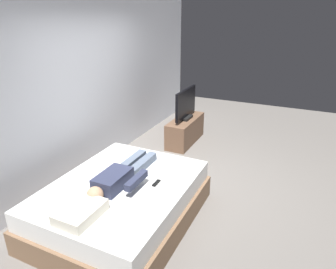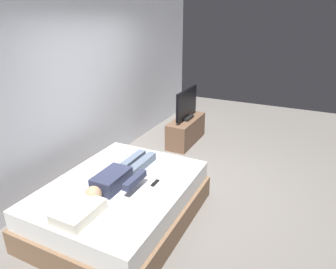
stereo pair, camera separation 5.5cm
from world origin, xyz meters
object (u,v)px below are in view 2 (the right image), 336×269
at_px(bed, 121,203).
at_px(tv_stand, 186,131).
at_px(person, 119,176).
at_px(remote, 155,183).
at_px(tv, 187,105).
at_px(pillow, 79,212).

distance_m(bed, tv_stand, 2.64).
distance_m(person, remote, 0.44).
distance_m(bed, tv, 2.69).
xyz_separation_m(person, tv_stand, (2.60, 0.22, -0.37)).
bearing_deg(remote, tv_stand, 14.36).
distance_m(pillow, person, 0.74).
bearing_deg(bed, tv_stand, 5.29).
distance_m(person, tv_stand, 2.63).
bearing_deg(person, pillow, -178.32).
relative_size(person, tv_stand, 1.15).
bearing_deg(person, tv, 4.88).
relative_size(pillow, person, 0.38).
bearing_deg(person, remote, -69.53).
relative_size(pillow, tv, 0.55).
height_order(bed, pillow, pillow).
xyz_separation_m(bed, tv_stand, (2.63, 0.24, -0.01)).
height_order(bed, remote, remote).
xyz_separation_m(pillow, tv, (3.33, 0.24, 0.18)).
xyz_separation_m(person, tv, (2.60, 0.22, 0.16)).
bearing_deg(remote, pillow, 156.60).
xyz_separation_m(tv_stand, tv, (-0.00, 0.00, 0.53)).
bearing_deg(pillow, person, 1.68).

